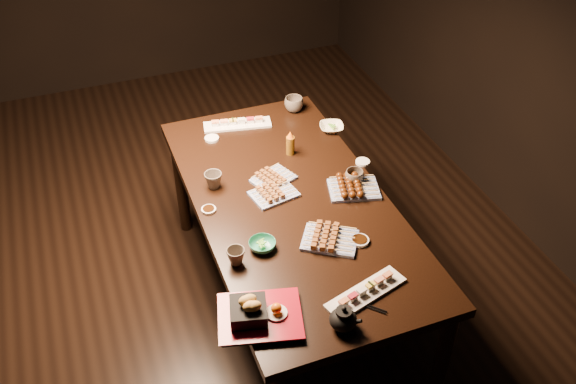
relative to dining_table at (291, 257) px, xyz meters
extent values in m
plane|color=black|center=(-0.41, 0.39, -0.38)|extent=(5.00, 5.00, 0.00)
cube|color=black|center=(0.00, 0.00, 0.00)|extent=(1.36, 1.98, 0.75)
imported|color=#2A8363|center=(-0.24, -0.26, 0.39)|extent=(0.15, 0.15, 0.04)
imported|color=#EFE7C3|center=(0.43, 0.51, 0.39)|extent=(0.16, 0.16, 0.03)
imported|color=#53493F|center=(-0.37, -0.30, 0.41)|extent=(0.09, 0.09, 0.08)
imported|color=#53493F|center=(0.34, 0.02, 0.41)|extent=(0.10, 0.10, 0.07)
imported|color=#53493F|center=(-0.32, 0.24, 0.42)|extent=(0.12, 0.12, 0.08)
imported|color=#53493F|center=(0.31, 0.77, 0.42)|extent=(0.12, 0.12, 0.09)
cylinder|color=brown|center=(0.14, 0.38, 0.44)|extent=(0.06, 0.06, 0.14)
cylinder|color=white|center=(-0.39, 0.07, 0.38)|extent=(0.09, 0.09, 0.01)
cylinder|color=white|center=(0.46, 0.16, 0.38)|extent=(0.08, 0.08, 0.01)
cylinder|color=white|center=(0.18, -0.38, 0.38)|extent=(0.10, 0.10, 0.02)
cylinder|color=white|center=(-0.22, 0.65, 0.38)|extent=(0.11, 0.11, 0.01)
camera|label=1|loc=(-0.87, -2.23, 2.35)|focal=40.00mm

